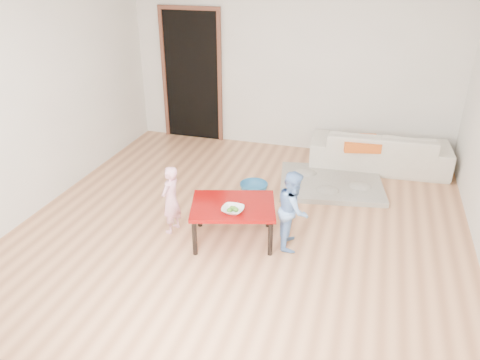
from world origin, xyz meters
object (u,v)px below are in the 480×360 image
at_px(bowl, 233,210).
at_px(child_blue, 293,209).
at_px(child_pink, 171,200).
at_px(sofa, 379,149).
at_px(basin, 254,187).
at_px(red_table, 233,222).

bearing_deg(bowl, child_blue, 23.10).
distance_m(bowl, child_blue, 0.63).
bearing_deg(child_blue, child_pink, 86.56).
relative_size(sofa, child_blue, 2.25).
relative_size(child_pink, basin, 2.15).
bearing_deg(sofa, child_blue, 67.23).
distance_m(child_pink, child_blue, 1.35).
bearing_deg(red_table, basin, 93.94).
xyz_separation_m(child_blue, basin, (-0.71, 1.08, -0.37)).
distance_m(sofa, child_pink, 3.27).
distance_m(child_pink, basin, 1.38).
bearing_deg(child_pink, child_blue, 103.47).
distance_m(sofa, basin, 2.00).
bearing_deg(sofa, basin, 36.02).
height_order(sofa, basin, sofa).
bearing_deg(child_pink, basin, 160.73).
height_order(red_table, child_blue, child_blue).
height_order(sofa, red_table, sofa).
xyz_separation_m(sofa, basin, (-1.53, -1.26, -0.22)).
distance_m(red_table, basin, 1.18).
xyz_separation_m(red_table, child_pink, (-0.71, -0.01, 0.17)).
height_order(child_pink, child_blue, child_blue).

